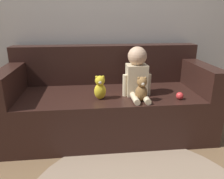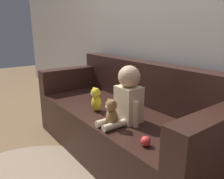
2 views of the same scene
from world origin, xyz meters
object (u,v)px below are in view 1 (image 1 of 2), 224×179
teddy_bear_brown (141,90)px  couch (108,102)px  plush_toy_side (100,88)px  toy_ball (180,96)px  person_baby (137,74)px

teddy_bear_brown → couch: bearing=127.5°
plush_toy_side → toy_ball: (0.73, -0.09, -0.08)m
couch → plush_toy_side: couch is taller
person_baby → toy_ball: person_baby is taller
plush_toy_side → toy_ball: size_ratio=3.31×
couch → teddy_bear_brown: bearing=-52.5°
couch → person_baby: (0.26, -0.18, 0.35)m
person_baby → toy_ball: size_ratio=6.87×
person_baby → plush_toy_side: (-0.35, -0.07, -0.10)m
plush_toy_side → toy_ball: 0.74m
teddy_bear_brown → person_baby: bearing=93.1°
toy_ball → teddy_bear_brown: bearing=-178.9°
couch → person_baby: 0.47m
toy_ball → couch: bearing=151.6°
toy_ball → plush_toy_side: bearing=173.2°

